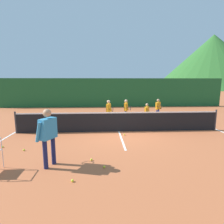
{
  "coord_description": "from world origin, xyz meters",
  "views": [
    {
      "loc": [
        -0.86,
        -8.54,
        2.43
      ],
      "look_at": [
        -0.32,
        0.38,
        0.92
      ],
      "focal_mm": 28.77,
      "sensor_mm": 36.0,
      "label": 1
    }
  ],
  "objects_px": {
    "instructor": "(48,132)",
    "student_1": "(126,108)",
    "student_3": "(158,107)",
    "tennis_ball_5": "(24,150)",
    "tennis_net": "(119,122)",
    "student_0": "(109,109)",
    "tennis_ball_6": "(124,135)",
    "tennis_ball_1": "(72,181)",
    "tennis_ball_7": "(3,147)",
    "tennis_ball_0": "(91,160)",
    "tennis_ball_3": "(104,167)",
    "student_2": "(147,112)",
    "tennis_ball_9": "(53,137)"
  },
  "relations": [
    {
      "from": "student_2",
      "to": "tennis_ball_9",
      "type": "relative_size",
      "value": 17.77
    },
    {
      "from": "instructor",
      "to": "tennis_ball_5",
      "type": "distance_m",
      "value": 2.03
    },
    {
      "from": "tennis_net",
      "to": "tennis_ball_3",
      "type": "bearing_deg",
      "value": -101.93
    },
    {
      "from": "student_1",
      "to": "tennis_ball_3",
      "type": "bearing_deg",
      "value": -103.52
    },
    {
      "from": "student_2",
      "to": "tennis_ball_6",
      "type": "height_order",
      "value": "student_2"
    },
    {
      "from": "student_0",
      "to": "tennis_ball_6",
      "type": "distance_m",
      "value": 2.71
    },
    {
      "from": "tennis_ball_3",
      "to": "tennis_ball_1",
      "type": "bearing_deg",
      "value": -139.65
    },
    {
      "from": "student_3",
      "to": "tennis_ball_9",
      "type": "distance_m",
      "value": 6.97
    },
    {
      "from": "instructor",
      "to": "tennis_ball_1",
      "type": "height_order",
      "value": "instructor"
    },
    {
      "from": "tennis_ball_3",
      "to": "instructor",
      "type": "bearing_deg",
      "value": 172.0
    },
    {
      "from": "instructor",
      "to": "tennis_ball_0",
      "type": "distance_m",
      "value": 1.57
    },
    {
      "from": "tennis_ball_0",
      "to": "tennis_ball_5",
      "type": "distance_m",
      "value": 2.63
    },
    {
      "from": "student_1",
      "to": "tennis_ball_9",
      "type": "xyz_separation_m",
      "value": [
        -3.68,
        -3.14,
        -0.78
      ]
    },
    {
      "from": "instructor",
      "to": "student_1",
      "type": "relative_size",
      "value": 1.25
    },
    {
      "from": "instructor",
      "to": "tennis_ball_3",
      "type": "bearing_deg",
      "value": -8.0
    },
    {
      "from": "tennis_ball_5",
      "to": "tennis_ball_9",
      "type": "xyz_separation_m",
      "value": [
        0.63,
        1.53,
        0.0
      ]
    },
    {
      "from": "instructor",
      "to": "tennis_ball_7",
      "type": "xyz_separation_m",
      "value": [
        -2.19,
        1.62,
        -0.98
      ]
    },
    {
      "from": "tennis_ball_0",
      "to": "tennis_ball_6",
      "type": "height_order",
      "value": "same"
    },
    {
      "from": "student_3",
      "to": "tennis_ball_7",
      "type": "relative_size",
      "value": 19.4
    },
    {
      "from": "student_1",
      "to": "tennis_ball_5",
      "type": "xyz_separation_m",
      "value": [
        -4.31,
        -4.67,
        -0.78
      ]
    },
    {
      "from": "tennis_ball_5",
      "to": "tennis_ball_9",
      "type": "distance_m",
      "value": 1.66
    },
    {
      "from": "instructor",
      "to": "tennis_ball_1",
      "type": "distance_m",
      "value": 1.54
    },
    {
      "from": "student_3",
      "to": "tennis_ball_0",
      "type": "height_order",
      "value": "student_3"
    },
    {
      "from": "tennis_net",
      "to": "student_3",
      "type": "xyz_separation_m",
      "value": [
        2.88,
        2.92,
        0.29
      ]
    },
    {
      "from": "student_0",
      "to": "tennis_ball_5",
      "type": "relative_size",
      "value": 20.23
    },
    {
      "from": "student_1",
      "to": "tennis_ball_1",
      "type": "height_order",
      "value": "student_1"
    },
    {
      "from": "student_2",
      "to": "tennis_ball_1",
      "type": "distance_m",
      "value": 6.89
    },
    {
      "from": "tennis_ball_3",
      "to": "tennis_ball_7",
      "type": "relative_size",
      "value": 1.0
    },
    {
      "from": "tennis_net",
      "to": "student_2",
      "type": "height_order",
      "value": "student_2"
    },
    {
      "from": "tennis_net",
      "to": "tennis_ball_0",
      "type": "xyz_separation_m",
      "value": [
        -1.18,
        -3.25,
        -0.47
      ]
    },
    {
      "from": "instructor",
      "to": "student_0",
      "type": "bearing_deg",
      "value": 70.15
    },
    {
      "from": "student_1",
      "to": "tennis_ball_3",
      "type": "distance_m",
      "value": 6.36
    },
    {
      "from": "tennis_ball_0",
      "to": "tennis_ball_6",
      "type": "xyz_separation_m",
      "value": [
        1.37,
        2.6,
        0.0
      ]
    },
    {
      "from": "tennis_ball_3",
      "to": "tennis_ball_7",
      "type": "height_order",
      "value": "same"
    },
    {
      "from": "student_2",
      "to": "instructor",
      "type": "bearing_deg",
      "value": -129.21
    },
    {
      "from": "student_0",
      "to": "tennis_ball_6",
      "type": "xyz_separation_m",
      "value": [
        0.61,
        -2.52,
        -0.79
      ]
    },
    {
      "from": "instructor",
      "to": "student_1",
      "type": "distance_m",
      "value": 6.66
    },
    {
      "from": "tennis_ball_5",
      "to": "tennis_ball_0",
      "type": "bearing_deg",
      "value": -21.41
    },
    {
      "from": "tennis_ball_5",
      "to": "tennis_ball_6",
      "type": "relative_size",
      "value": 1.0
    },
    {
      "from": "student_1",
      "to": "student_2",
      "type": "xyz_separation_m",
      "value": [
        1.09,
        -0.83,
        -0.09
      ]
    },
    {
      "from": "student_1",
      "to": "tennis_ball_6",
      "type": "relative_size",
      "value": 19.91
    },
    {
      "from": "student_2",
      "to": "tennis_ball_5",
      "type": "height_order",
      "value": "student_2"
    },
    {
      "from": "tennis_net",
      "to": "student_0",
      "type": "distance_m",
      "value": 1.94
    },
    {
      "from": "tennis_ball_5",
      "to": "tennis_net",
      "type": "bearing_deg",
      "value": 32.21
    },
    {
      "from": "student_3",
      "to": "tennis_ball_7",
      "type": "bearing_deg",
      "value": -146.92
    },
    {
      "from": "student_3",
      "to": "tennis_ball_3",
      "type": "distance_m",
      "value": 7.66
    },
    {
      "from": "tennis_ball_1",
      "to": "tennis_ball_9",
      "type": "distance_m",
      "value": 3.94
    },
    {
      "from": "tennis_ball_0",
      "to": "tennis_ball_1",
      "type": "relative_size",
      "value": 1.0
    },
    {
      "from": "student_3",
      "to": "tennis_ball_5",
      "type": "xyz_separation_m",
      "value": [
        -6.51,
        -5.21,
        -0.76
      ]
    },
    {
      "from": "student_3",
      "to": "tennis_ball_5",
      "type": "height_order",
      "value": "student_3"
    }
  ]
}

